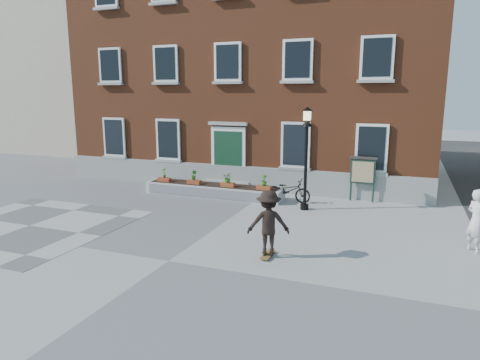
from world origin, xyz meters
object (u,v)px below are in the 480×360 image
at_px(bystander, 477,221).
at_px(skateboarder, 268,223).
at_px(notice_board, 363,171).
at_px(lamp_post, 306,144).
at_px(bicycle, 288,190).

relative_size(bystander, skateboarder, 0.98).
bearing_deg(bystander, notice_board, 0.65).
xyz_separation_m(bystander, lamp_post, (-5.49, 2.72, 1.63)).
xyz_separation_m(bicycle, bystander, (6.38, -3.64, 0.42)).
distance_m(bicycle, notice_board, 3.16).
xyz_separation_m(bicycle, skateboarder, (1.07, -6.12, 0.48)).
bearing_deg(notice_board, skateboarder, -103.43).
xyz_separation_m(bicycle, notice_board, (2.82, 1.21, 0.77)).
height_order(notice_board, skateboarder, notice_board).
bearing_deg(skateboarder, notice_board, 76.57).
relative_size(bystander, notice_board, 0.97).
relative_size(lamp_post, notice_board, 2.10).
height_order(bicycle, skateboarder, skateboarder).
bearing_deg(bicycle, skateboarder, -167.53).
height_order(bicycle, notice_board, notice_board).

